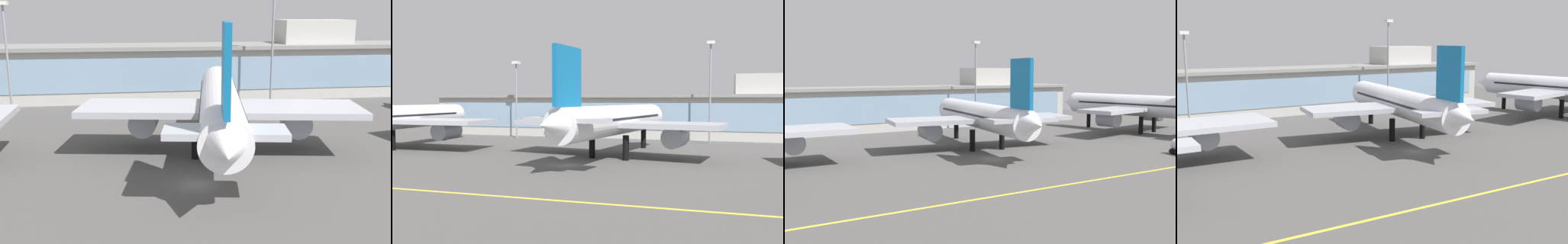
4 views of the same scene
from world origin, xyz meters
The scene contains 6 objects.
ground_plane centered at (0.00, 0.00, 0.00)m, with size 180.00×180.00×0.00m, color #514F4C.
taxiway_centreline_stripe centered at (0.00, -22.00, 0.01)m, with size 144.00×0.50×0.01m, color yellow.
terminal_building centered at (1.88, 53.38, 6.40)m, with size 119.96×14.00×16.99m.
airliner_near_right centered at (4.89, 11.77, 6.59)m, with size 38.87×49.86×18.01m.
airliner_far_right centered at (53.92, 12.96, 6.88)m, with size 40.61×48.76×18.80m.
apron_light_mast_west centered at (21.03, 40.76, 15.73)m, with size 1.80×1.80×24.11m.
Camera 3 is at (-46.92, -71.13, 15.60)m, focal length 43.89 mm.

